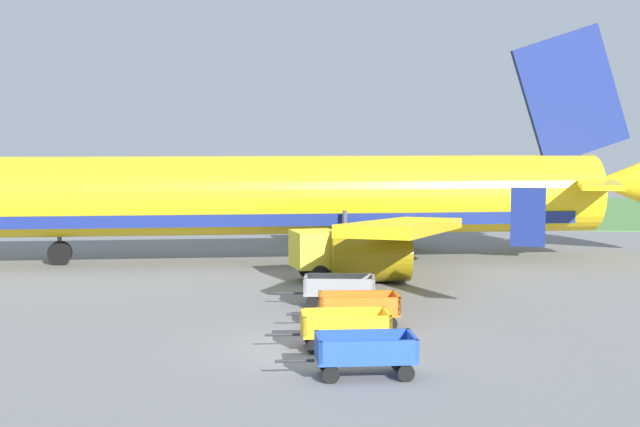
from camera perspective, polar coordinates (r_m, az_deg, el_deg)
The scene contains 8 objects.
ground_plane at distance 27.21m, azimuth -0.26°, elevation -8.17°, with size 220.00×220.00×0.00m, color slate.
grass_strip at distance 73.23m, azimuth 4.32°, elevation 0.26°, with size 220.00×28.00×0.06m, color #518442.
airplane at distance 44.43m, azimuth -0.74°, elevation 1.01°, with size 37.33×30.21×11.34m.
baggage_cart_nearest at distance 24.08m, azimuth 2.75°, elevation -8.46°, with size 3.63×1.88×1.07m.
baggage_cart_second_in_row at distance 27.01m, azimuth 1.52°, elevation -6.96°, with size 3.63×1.87×1.07m.
baggage_cart_third_in_row at distance 29.88m, azimuth 2.34°, elevation -5.78°, with size 3.62×1.80×1.07m.
baggage_cart_fourth_in_row at distance 33.43m, azimuth 1.17°, elevation -4.61°, with size 3.60×1.60×1.07m.
service_truck_beside_carts at distance 38.76m, azimuth 0.33°, elevation -2.51°, with size 4.77×3.46×2.10m.
Camera 1 is at (3.32, -26.26, 6.27)m, focal length 52.76 mm.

